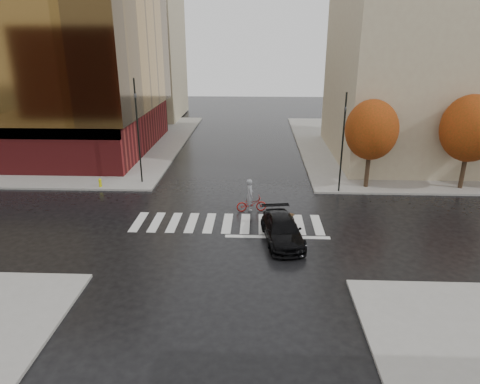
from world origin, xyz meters
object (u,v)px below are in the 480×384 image
(sedan, at_px, (282,230))
(cyclist, at_px, (251,200))
(traffic_light_ne, at_px, (343,137))
(fire_hydrant, at_px, (100,182))
(traffic_light_nw, at_px, (137,124))

(sedan, distance_m, cyclist, 4.67)
(sedan, distance_m, traffic_light_ne, 9.93)
(sedan, height_order, fire_hydrant, sedan)
(traffic_light_ne, relative_size, fire_hydrant, 10.98)
(traffic_light_nw, height_order, traffic_light_ne, traffic_light_nw)
(cyclist, height_order, traffic_light_ne, traffic_light_ne)
(traffic_light_nw, distance_m, fire_hydrant, 5.22)
(sedan, relative_size, fire_hydrant, 7.39)
(traffic_light_ne, bearing_deg, cyclist, 28.11)
(sedan, bearing_deg, traffic_light_nw, 129.23)
(traffic_light_nw, xyz_separation_m, fire_hydrant, (-2.83, -1.28, -4.19))
(traffic_light_nw, relative_size, traffic_light_ne, 1.11)
(sedan, bearing_deg, fire_hydrant, 139.81)
(sedan, height_order, cyclist, cyclist)
(traffic_light_ne, height_order, fire_hydrant, traffic_light_ne)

